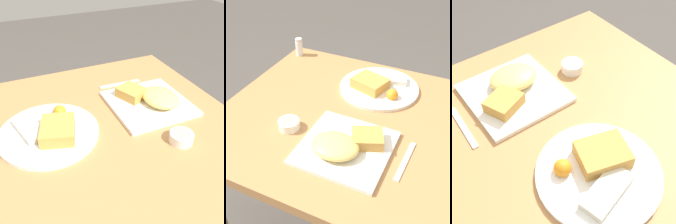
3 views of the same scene
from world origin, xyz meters
The scene contains 5 objects.
dining_table centered at (0.00, 0.00, 0.61)m, with size 0.90×0.82×0.70m.
plate_square_near centered at (0.06, -0.16, 0.72)m, with size 0.27×0.27×0.06m.
plate_oval_far centered at (0.04, 0.21, 0.72)m, with size 0.31×0.31×0.05m.
sauce_ramekin centered at (-0.15, -0.14, 0.72)m, with size 0.07×0.07×0.03m.
butter_knife centered at (0.24, -0.13, 0.70)m, with size 0.02×0.17×0.00m.
Camera 1 is at (-0.61, 0.29, 1.23)m, focal length 42.00 mm.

